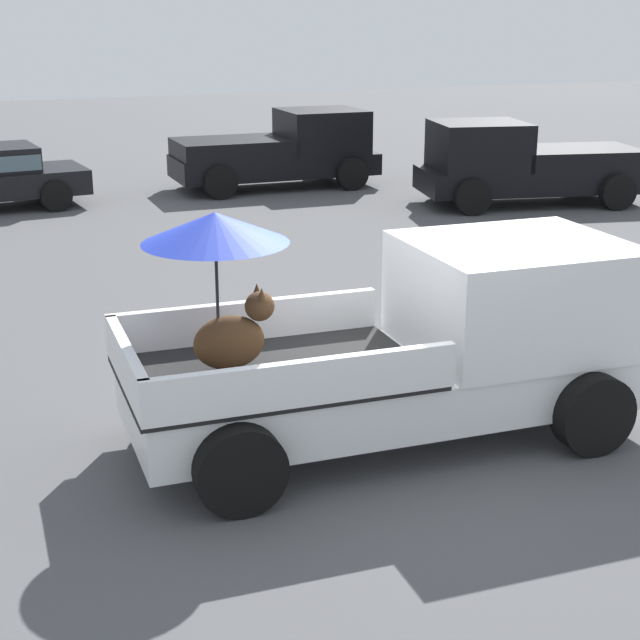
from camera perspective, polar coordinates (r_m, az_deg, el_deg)
ground_plane at (r=9.85m, az=3.75°, el=-6.87°), size 80.00×80.00×0.00m
pickup_truck_main at (r=9.65m, az=6.00°, el=-1.18°), size 5.12×2.40×2.37m
pickup_truck_red at (r=23.50m, az=-2.19°, el=9.88°), size 4.83×2.22×1.80m
pickup_truck_far at (r=21.82m, az=11.72°, el=8.91°), size 5.07×2.95×1.80m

